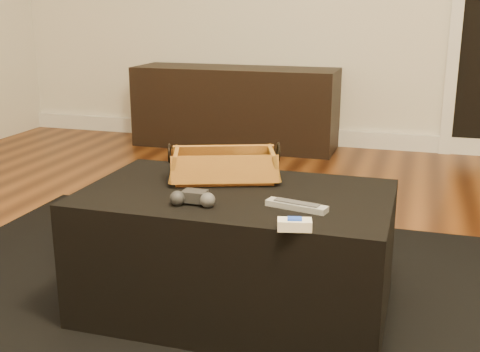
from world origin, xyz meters
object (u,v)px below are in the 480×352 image
(ottoman, at_px, (236,251))
(cream_gadget, at_px, (295,224))
(media_cabinet, at_px, (235,107))
(wicker_basket, at_px, (224,168))
(game_controller, at_px, (193,198))
(silver_remote, at_px, (297,206))
(tv_remote, at_px, (219,175))

(ottoman, relative_size, cream_gadget, 9.91)
(ottoman, bearing_deg, media_cabinet, 107.53)
(wicker_basket, bearing_deg, game_controller, -90.66)
(ottoman, bearing_deg, cream_gadget, -48.07)
(media_cabinet, height_order, silver_remote, media_cabinet)
(ottoman, bearing_deg, game_controller, -115.68)
(wicker_basket, distance_m, silver_remote, 0.38)
(silver_remote, bearing_deg, media_cabinet, 111.34)
(tv_remote, distance_m, game_controller, 0.27)
(media_cabinet, relative_size, ottoman, 1.49)
(wicker_basket, height_order, silver_remote, wicker_basket)
(media_cabinet, relative_size, wicker_basket, 3.57)
(media_cabinet, height_order, game_controller, media_cabinet)
(wicker_basket, bearing_deg, ottoman, -55.78)
(wicker_basket, xyz_separation_m, cream_gadget, (0.33, -0.40, -0.03))
(ottoman, xyz_separation_m, game_controller, (-0.08, -0.17, 0.23))
(cream_gadget, bearing_deg, tv_remote, 132.38)
(ottoman, bearing_deg, tv_remote, 133.67)
(media_cabinet, xyz_separation_m, game_controller, (0.68, -2.59, 0.16))
(silver_remote, bearing_deg, wicker_basket, 143.13)
(media_cabinet, height_order, cream_gadget, media_cabinet)
(tv_remote, height_order, game_controller, game_controller)
(tv_remote, bearing_deg, media_cabinet, 79.99)
(tv_remote, relative_size, cream_gadget, 1.97)
(media_cabinet, relative_size, silver_remote, 7.64)
(silver_remote, bearing_deg, ottoman, 153.52)
(media_cabinet, xyz_separation_m, silver_remote, (0.99, -2.53, 0.15))
(media_cabinet, bearing_deg, ottoman, -72.47)
(tv_remote, distance_m, silver_remote, 0.38)
(media_cabinet, distance_m, cream_gadget, 2.90)
(media_cabinet, relative_size, game_controller, 10.24)
(media_cabinet, height_order, wicker_basket, media_cabinet)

